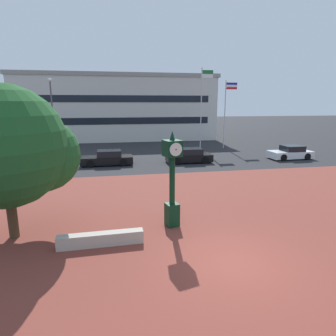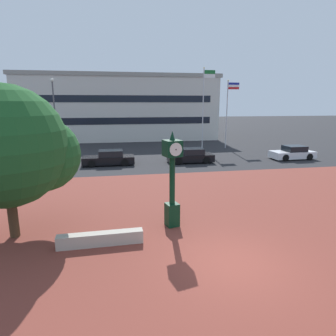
{
  "view_description": "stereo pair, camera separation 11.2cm",
  "coord_description": "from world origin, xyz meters",
  "px_view_note": "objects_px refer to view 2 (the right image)",
  "views": [
    {
      "loc": [
        -3.8,
        -8.3,
        5.3
      ],
      "look_at": [
        -1.66,
        3.18,
        2.65
      ],
      "focal_mm": 31.0,
      "sensor_mm": 36.0,
      "label": 1
    },
    {
      "loc": [
        -3.69,
        -8.32,
        5.3
      ],
      "look_at": [
        -1.66,
        3.18,
        2.65
      ],
      "focal_mm": 31.0,
      "sensor_mm": 36.0,
      "label": 2
    }
  ],
  "objects_px": {
    "car_street_far": "(293,153)",
    "flagpole_secondary": "(228,110)",
    "car_street_near": "(34,162)",
    "flagpole_primary": "(204,103)",
    "civic_building": "(120,107)",
    "plaza_tree": "(13,148)",
    "car_street_mid": "(109,158)",
    "car_street_distant": "(191,156)",
    "street_lamp_post": "(55,110)",
    "street_clock": "(172,179)"
  },
  "relations": [
    {
      "from": "car_street_far",
      "to": "car_street_distant",
      "type": "bearing_deg",
      "value": 88.13
    },
    {
      "from": "car_street_near",
      "to": "flagpole_secondary",
      "type": "relative_size",
      "value": 0.53
    },
    {
      "from": "car_street_mid",
      "to": "car_street_near",
      "type": "bearing_deg",
      "value": 92.71
    },
    {
      "from": "car_street_near",
      "to": "car_street_far",
      "type": "bearing_deg",
      "value": -90.94
    },
    {
      "from": "car_street_mid",
      "to": "flagpole_primary",
      "type": "relative_size",
      "value": 0.48
    },
    {
      "from": "flagpole_primary",
      "to": "plaza_tree",
      "type": "bearing_deg",
      "value": -123.93
    },
    {
      "from": "car_street_near",
      "to": "plaza_tree",
      "type": "bearing_deg",
      "value": -168.51
    },
    {
      "from": "car_street_far",
      "to": "civic_building",
      "type": "xyz_separation_m",
      "value": [
        -15.82,
        20.81,
        4.02
      ]
    },
    {
      "from": "plaza_tree",
      "to": "car_street_far",
      "type": "relative_size",
      "value": 1.48
    },
    {
      "from": "street_clock",
      "to": "civic_building",
      "type": "relative_size",
      "value": 0.15
    },
    {
      "from": "car_street_near",
      "to": "car_street_distant",
      "type": "bearing_deg",
      "value": -90.47
    },
    {
      "from": "flagpole_primary",
      "to": "street_lamp_post",
      "type": "distance_m",
      "value": 16.08
    },
    {
      "from": "civic_building",
      "to": "flagpole_primary",
      "type": "bearing_deg",
      "value": -54.9
    },
    {
      "from": "civic_building",
      "to": "street_lamp_post",
      "type": "distance_m",
      "value": 15.76
    },
    {
      "from": "plaza_tree",
      "to": "car_street_near",
      "type": "bearing_deg",
      "value": 102.49
    },
    {
      "from": "flagpole_secondary",
      "to": "civic_building",
      "type": "distance_m",
      "value": 17.87
    },
    {
      "from": "car_street_mid",
      "to": "flagpole_secondary",
      "type": "distance_m",
      "value": 15.9
    },
    {
      "from": "flagpole_secondary",
      "to": "plaza_tree",
      "type": "bearing_deg",
      "value": -129.11
    },
    {
      "from": "car_street_distant",
      "to": "flagpole_primary",
      "type": "xyz_separation_m",
      "value": [
        3.41,
        7.58,
        4.62
      ]
    },
    {
      "from": "car_street_far",
      "to": "flagpole_secondary",
      "type": "height_order",
      "value": "flagpole_secondary"
    },
    {
      "from": "car_street_far",
      "to": "flagpole_secondary",
      "type": "bearing_deg",
      "value": 24.45
    },
    {
      "from": "street_clock",
      "to": "flagpole_secondary",
      "type": "xyz_separation_m",
      "value": [
        10.55,
        20.83,
        2.35
      ]
    },
    {
      "from": "civic_building",
      "to": "street_clock",
      "type": "bearing_deg",
      "value": -87.35
    },
    {
      "from": "car_street_far",
      "to": "car_street_mid",
      "type": "bearing_deg",
      "value": 87.63
    },
    {
      "from": "car_street_distant",
      "to": "street_lamp_post",
      "type": "distance_m",
      "value": 14.76
    },
    {
      "from": "plaza_tree",
      "to": "civic_building",
      "type": "bearing_deg",
      "value": 82.18
    },
    {
      "from": "car_street_near",
      "to": "flagpole_primary",
      "type": "xyz_separation_m",
      "value": [
        16.72,
        7.7,
        4.62
      ]
    },
    {
      "from": "car_street_mid",
      "to": "street_lamp_post",
      "type": "distance_m",
      "value": 9.19
    },
    {
      "from": "plaza_tree",
      "to": "civic_building",
      "type": "relative_size",
      "value": 0.22
    },
    {
      "from": "car_street_near",
      "to": "civic_building",
      "type": "relative_size",
      "value": 0.15
    },
    {
      "from": "car_street_distant",
      "to": "flagpole_secondary",
      "type": "relative_size",
      "value": 0.52
    },
    {
      "from": "plaza_tree",
      "to": "car_street_near",
      "type": "relative_size",
      "value": 1.45
    },
    {
      "from": "car_street_far",
      "to": "street_lamp_post",
      "type": "relative_size",
      "value": 0.53
    },
    {
      "from": "plaza_tree",
      "to": "car_street_mid",
      "type": "height_order",
      "value": "plaza_tree"
    },
    {
      "from": "car_street_mid",
      "to": "civic_building",
      "type": "relative_size",
      "value": 0.16
    },
    {
      "from": "car_street_mid",
      "to": "flagpole_primary",
      "type": "bearing_deg",
      "value": -55.93
    },
    {
      "from": "plaza_tree",
      "to": "flagpole_secondary",
      "type": "relative_size",
      "value": 0.77
    },
    {
      "from": "car_street_far",
      "to": "car_street_near",
      "type": "bearing_deg",
      "value": 88.76
    },
    {
      "from": "car_street_far",
      "to": "car_street_distant",
      "type": "height_order",
      "value": "same"
    },
    {
      "from": "car_street_near",
      "to": "civic_building",
      "type": "height_order",
      "value": "civic_building"
    },
    {
      "from": "civic_building",
      "to": "street_lamp_post",
      "type": "bearing_deg",
      "value": -115.56
    },
    {
      "from": "car_street_distant",
      "to": "flagpole_primary",
      "type": "relative_size",
      "value": 0.45
    },
    {
      "from": "civic_building",
      "to": "car_street_far",
      "type": "bearing_deg",
      "value": -52.76
    },
    {
      "from": "plaza_tree",
      "to": "flagpole_secondary",
      "type": "height_order",
      "value": "flagpole_secondary"
    },
    {
      "from": "flagpole_primary",
      "to": "flagpole_secondary",
      "type": "height_order",
      "value": "flagpole_primary"
    },
    {
      "from": "car_street_distant",
      "to": "flagpole_secondary",
      "type": "bearing_deg",
      "value": -39.49
    },
    {
      "from": "street_lamp_post",
      "to": "car_street_mid",
      "type": "bearing_deg",
      "value": -49.38
    },
    {
      "from": "car_street_mid",
      "to": "car_street_distant",
      "type": "height_order",
      "value": "same"
    },
    {
      "from": "car_street_near",
      "to": "flagpole_secondary",
      "type": "xyz_separation_m",
      "value": [
        19.61,
        7.7,
        3.91
      ]
    },
    {
      "from": "car_street_distant",
      "to": "street_lamp_post",
      "type": "relative_size",
      "value": 0.53
    }
  ]
}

